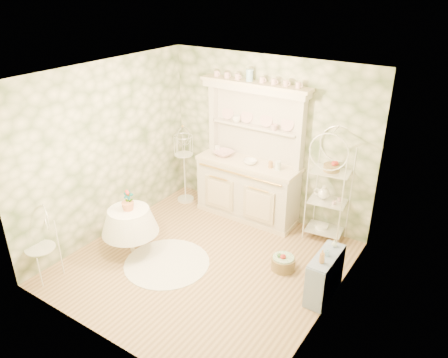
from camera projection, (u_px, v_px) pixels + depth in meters
The scene contains 22 objects.
floor at pixel (205, 263), 6.32m from camera, with size 3.60×3.60×0.00m, color tan.
ceiling at pixel (201, 76), 5.17m from camera, with size 3.60×3.60×0.00m, color white.
wall_left at pixel (108, 151), 6.64m from camera, with size 3.60×3.60×0.00m, color beige.
wall_right at pixel (334, 217), 4.84m from camera, with size 3.60×3.60×0.00m, color beige.
wall_back at pixel (268, 140), 7.10m from camera, with size 3.60×3.60×0.00m, color beige.
wall_front at pixel (98, 242), 4.39m from camera, with size 3.60×3.60×0.00m, color beige.
kitchen_dresser at pixel (248, 154), 7.07m from camera, with size 1.87×0.61×2.29m, color silver.
bakers_rack at pixel (329, 187), 6.55m from camera, with size 0.56×0.40×1.79m, color white.
side_shelf at pixel (325, 274), 5.56m from camera, with size 0.28×0.75×0.64m, color #8B9DC4.
round_table at pixel (131, 230), 6.44m from camera, with size 0.67×0.67×0.73m, color white.
cafe_chair at pixel (40, 248), 5.87m from camera, with size 0.41×0.41×0.91m, color white.
birdcage_stand at pixel (184, 163), 7.75m from camera, with size 0.36×0.36×1.51m, color white.
floor_basket at pixel (283, 262), 6.15m from camera, with size 0.37×0.37×0.24m, color #937B4C.
lace_rug at pixel (167, 263), 6.31m from camera, with size 1.24×1.24×0.01m, color white.
bowl_floral at pixel (224, 155), 7.37m from camera, with size 0.32×0.32×0.08m, color white.
bowl_white at pixel (250, 163), 7.05m from camera, with size 0.22×0.22×0.07m, color white.
cup_left at pixel (237, 120), 7.16m from camera, with size 0.14×0.14×0.11m, color white.
cup_right at pixel (274, 129), 6.79m from camera, with size 0.10×0.10×0.10m, color white.
potted_geranium at pixel (129, 201), 6.25m from camera, with size 0.15×0.10×0.29m, color #3F7238.
bottle_amber at pixel (322, 258), 5.27m from camera, with size 0.07×0.07×0.18m, color #B17F45.
bottle_blue at pixel (327, 253), 5.42m from camera, with size 0.05×0.05×0.11m, color #86B6D7.
bottle_glass at pixel (334, 244), 5.60m from camera, with size 0.08×0.08×0.10m, color silver.
Camera 1 is at (3.10, -4.17, 3.80)m, focal length 35.00 mm.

